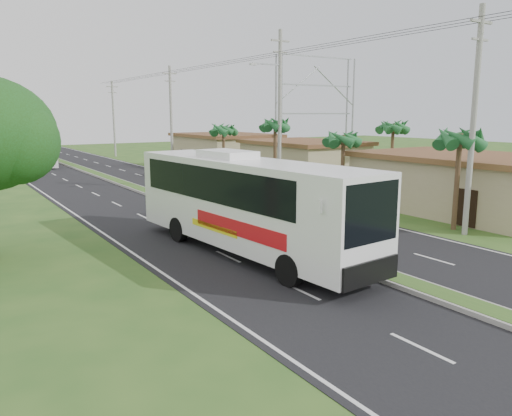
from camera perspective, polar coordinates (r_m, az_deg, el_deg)
ground at (r=19.58m, az=13.33°, el=-7.35°), size 180.00×180.00×0.00m
road_asphalt at (r=35.94m, az=-10.33°, el=0.98°), size 14.00×160.00×0.02m
median_strip at (r=35.93m, az=-10.34°, el=1.13°), size 1.20×160.00×0.18m
lane_edge_left at (r=33.97m, az=-20.79°, el=-0.12°), size 0.12×160.00×0.01m
lane_edge_right at (r=38.98m, az=-1.22°, el=1.89°), size 0.12×160.00×0.01m
shop_near at (r=33.64m, az=22.63°, el=2.72°), size 8.60×12.60×3.52m
shop_mid at (r=44.56m, az=5.42°, el=5.36°), size 7.60×10.60×3.67m
shop_far at (r=56.15m, az=-3.55°, el=6.56°), size 8.60×11.60×3.82m
palm_verge_a at (r=27.58m, az=22.30°, el=7.36°), size 2.40×2.40×5.45m
palm_verge_b at (r=33.82m, az=9.96°, el=7.81°), size 2.40×2.40×5.05m
palm_verge_c at (r=38.86m, az=2.20°, el=9.44°), size 2.40×2.40×5.85m
palm_verge_d at (r=46.75m, az=-3.75°, el=8.94°), size 2.40×2.40×5.25m
palm_behind_shop at (r=41.70m, az=15.41°, el=8.90°), size 2.40×2.40×5.65m
utility_pole_a at (r=26.58m, az=23.60°, el=9.18°), size 1.60×0.28×11.00m
utility_pole_b at (r=37.84m, az=2.69°, el=11.13°), size 3.20×0.28×12.00m
utility_pole_c at (r=55.34m, az=-9.68°, el=10.25°), size 1.60×0.28×11.00m
utility_pole_d at (r=74.10m, az=-15.96°, el=9.87°), size 1.60×0.28×10.50m
billboard_lattice at (r=55.63m, az=6.87°, el=11.51°), size 10.18×1.18×12.07m
coach_bus_main at (r=21.27m, az=-1.31°, el=1.08°), size 3.90×13.77×4.39m
coach_bus_far at (r=63.79m, az=-23.97°, el=6.03°), size 2.83×10.93×3.16m
motorcyclist at (r=21.82m, az=2.54°, el=-2.97°), size 1.62×0.60×2.22m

